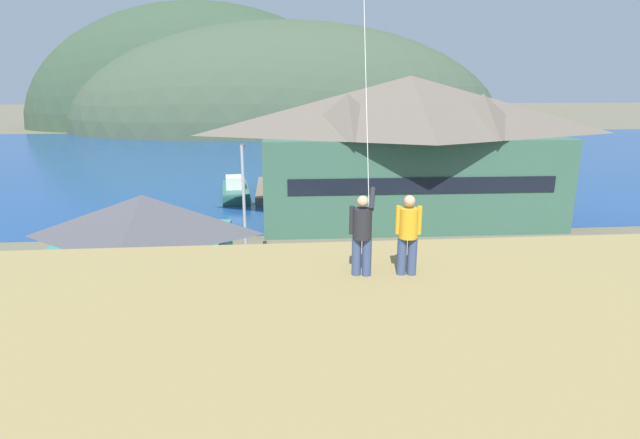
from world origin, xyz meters
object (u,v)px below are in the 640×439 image
object	(u,v)px
moored_boat_wharfside	(236,190)
parked_car_corner_spot	(603,278)
storage_shed_near_lot	(147,254)
parking_light_pole	(244,201)
parked_car_front_row_end	(179,351)
parked_car_mid_row_far	(373,272)
person_companion	(408,233)
person_kite_flyer	(362,232)
harbor_lodge	(408,146)
parked_car_mid_row_near	(530,324)
wharf_dock	(273,190)

from	to	relation	value
moored_boat_wharfside	parked_car_corner_spot	world-z (taller)	moored_boat_wharfside
storage_shed_near_lot	parking_light_pole	xyz separation A→B (m)	(4.09, 4.91, 1.27)
parked_car_front_row_end	parked_car_mid_row_far	bearing A→B (deg)	40.55
moored_boat_wharfside	person_companion	distance (m)	38.54
moored_boat_wharfside	parked_car_mid_row_far	world-z (taller)	moored_boat_wharfside
person_kite_flyer	person_companion	size ratio (longest dim) A/B	1.07
moored_boat_wharfside	person_companion	size ratio (longest dim) A/B	4.50
harbor_lodge	parked_car_corner_spot	xyz separation A→B (m)	(5.93, -15.81, -4.84)
parked_car_corner_spot	parked_car_front_row_end	size ratio (longest dim) A/B	1.00
storage_shed_near_lot	parked_car_corner_spot	xyz separation A→B (m)	(21.99, -0.02, -1.89)
harbor_lodge	person_kite_flyer	xyz separation A→B (m)	(-8.41, -27.86, 1.43)
parked_car_mid_row_far	parked_car_mid_row_near	bearing A→B (deg)	-50.79
storage_shed_near_lot	parked_car_mid_row_far	bearing A→B (deg)	9.66
harbor_lodge	parked_car_mid_row_near	world-z (taller)	harbor_lodge
harbor_lodge	moored_boat_wharfside	distance (m)	17.73
storage_shed_near_lot	parked_car_front_row_end	bearing A→B (deg)	-67.64
moored_boat_wharfside	parked_car_corner_spot	distance (m)	32.24
wharf_dock	parked_car_mid_row_far	size ratio (longest dim) A/B	2.54
person_companion	harbor_lodge	bearing A→B (deg)	75.07
parked_car_front_row_end	person_kite_flyer	world-z (taller)	person_kite_flyer
storage_shed_near_lot	moored_boat_wharfside	distance (m)	25.45
parked_car_mid_row_far	parking_light_pole	distance (m)	7.98
storage_shed_near_lot	parked_car_corner_spot	distance (m)	22.07
parking_light_pole	person_kite_flyer	xyz separation A→B (m)	(3.55, -16.99, 3.10)
harbor_lodge	person_kite_flyer	bearing A→B (deg)	-106.80
parked_car_mid_row_far	person_kite_flyer	xyz separation A→B (m)	(-3.10, -13.90, 6.27)
storage_shed_near_lot	parked_car_mid_row_far	size ratio (longest dim) A/B	1.82
moored_boat_wharfside	parked_car_front_row_end	bearing A→B (deg)	-89.55
parking_light_pole	parked_car_mid_row_near	bearing A→B (deg)	-38.55
parked_car_mid_row_near	parked_car_corner_spot	xyz separation A→B (m)	(6.09, 4.47, 0.00)
parked_car_mid_row_far	parked_car_front_row_end	bearing A→B (deg)	-139.45
person_companion	storage_shed_near_lot	bearing A→B (deg)	125.40
harbor_lodge	person_companion	world-z (taller)	harbor_lodge
parked_car_mid_row_far	parked_car_front_row_end	xyz separation A→B (m)	(-8.50, -7.27, 0.00)
moored_boat_wharfside	person_companion	world-z (taller)	person_companion
parked_car_corner_spot	person_kite_flyer	bearing A→B (deg)	-139.96
wharf_dock	parked_car_corner_spot	distance (m)	31.78
parked_car_mid_row_near	parked_car_front_row_end	world-z (taller)	same
wharf_dock	parked_car_mid_row_near	size ratio (longest dim) A/B	2.53
wharf_dock	person_companion	bearing A→B (deg)	-85.56
storage_shed_near_lot	moored_boat_wharfside	world-z (taller)	storage_shed_near_lot
storage_shed_near_lot	person_companion	xyz separation A→B (m)	(8.62, -12.13, 4.36)
wharf_dock	storage_shed_near_lot	bearing A→B (deg)	-101.57
harbor_lodge	wharf_dock	world-z (taller)	harbor_lodge
parked_car_corner_spot	person_companion	size ratio (longest dim) A/B	2.44
person_companion	parked_car_mid_row_near	bearing A→B (deg)	46.34
parked_car_front_row_end	wharf_dock	bearing A→B (deg)	84.18
person_companion	person_kite_flyer	bearing A→B (deg)	176.83
parked_car_mid_row_far	person_companion	bearing A→B (deg)	-98.66
storage_shed_near_lot	person_kite_flyer	bearing A→B (deg)	-57.65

